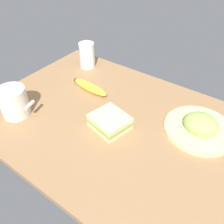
% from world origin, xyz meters
% --- Properties ---
extents(tabletop, '(0.90, 0.64, 0.02)m').
position_xyz_m(tabletop, '(0.00, 0.00, 0.01)').
color(tabletop, '#936D47').
rests_on(tabletop, ground).
extents(plate_of_food, '(0.22, 0.22, 0.06)m').
position_xyz_m(plate_of_food, '(0.26, 0.12, 0.04)').
color(plate_of_food, '#EAE58C').
rests_on(plate_of_food, tabletop).
extents(coffee_mug_black, '(0.12, 0.09, 0.10)m').
position_xyz_m(coffee_mug_black, '(-0.28, -0.17, 0.07)').
color(coffee_mug_black, silver).
rests_on(coffee_mug_black, tabletop).
extents(sandwich_main, '(0.13, 0.12, 0.04)m').
position_xyz_m(sandwich_main, '(0.02, -0.04, 0.04)').
color(sandwich_main, beige).
rests_on(sandwich_main, tabletop).
extents(glass_of_milk, '(0.07, 0.07, 0.11)m').
position_xyz_m(glass_of_milk, '(-0.30, 0.22, 0.07)').
color(glass_of_milk, silver).
rests_on(glass_of_milk, tabletop).
extents(banana, '(0.17, 0.05, 0.03)m').
position_xyz_m(banana, '(-0.16, 0.08, 0.04)').
color(banana, yellow).
rests_on(banana, tabletop).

